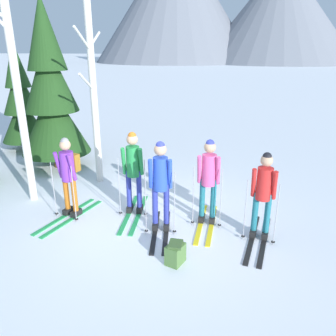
{
  "coord_description": "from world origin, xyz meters",
  "views": [
    {
      "loc": [
        1.49,
        -5.92,
        3.38
      ],
      "look_at": [
        0.23,
        0.36,
        1.05
      ],
      "focal_mm": 35.42,
      "sensor_mm": 36.0,
      "label": 1
    }
  ],
  "objects_px": {
    "pine_tree_near": "(51,94)",
    "pine_tree_far": "(21,102)",
    "skier_in_pink": "(209,178)",
    "birch_tree_slender": "(16,80)",
    "birch_tree_tall": "(92,79)",
    "backpack_on_snow_front": "(175,253)",
    "skier_in_purple": "(68,173)",
    "skier_in_green": "(133,168)",
    "skier_in_blue": "(161,181)",
    "skier_in_red": "(263,191)"
  },
  "relations": [
    {
      "from": "pine_tree_far",
      "to": "birch_tree_tall",
      "type": "xyz_separation_m",
      "value": [
        3.63,
        -2.26,
        1.0
      ]
    },
    {
      "from": "backpack_on_snow_front",
      "to": "skier_in_green",
      "type": "bearing_deg",
      "value": 126.11
    },
    {
      "from": "skier_in_pink",
      "to": "birch_tree_tall",
      "type": "xyz_separation_m",
      "value": [
        -3.02,
        1.69,
        1.7
      ]
    },
    {
      "from": "skier_in_green",
      "to": "backpack_on_snow_front",
      "type": "distance_m",
      "value": 2.18
    },
    {
      "from": "skier_in_blue",
      "to": "skier_in_red",
      "type": "height_order",
      "value": "skier_in_blue"
    },
    {
      "from": "skier_in_blue",
      "to": "pine_tree_near",
      "type": "distance_m",
      "value": 4.98
    },
    {
      "from": "skier_in_purple",
      "to": "birch_tree_slender",
      "type": "height_order",
      "value": "birch_tree_slender"
    },
    {
      "from": "pine_tree_near",
      "to": "backpack_on_snow_front",
      "type": "relative_size",
      "value": 12.35
    },
    {
      "from": "pine_tree_near",
      "to": "pine_tree_far",
      "type": "relative_size",
      "value": 1.3
    },
    {
      "from": "skier_in_red",
      "to": "birch_tree_slender",
      "type": "relative_size",
      "value": 0.34
    },
    {
      "from": "skier_in_purple",
      "to": "birch_tree_slender",
      "type": "distance_m",
      "value": 2.27
    },
    {
      "from": "skier_in_purple",
      "to": "skier_in_red",
      "type": "xyz_separation_m",
      "value": [
        3.86,
        -0.11,
        -0.02
      ]
    },
    {
      "from": "birch_tree_tall",
      "to": "skier_in_purple",
      "type": "bearing_deg",
      "value": -84.78
    },
    {
      "from": "skier_in_blue",
      "to": "pine_tree_near",
      "type": "xyz_separation_m",
      "value": [
        -3.82,
        2.99,
        1.14
      ]
    },
    {
      "from": "backpack_on_snow_front",
      "to": "skier_in_red",
      "type": "bearing_deg",
      "value": 38.18
    },
    {
      "from": "skier_in_blue",
      "to": "backpack_on_snow_front",
      "type": "distance_m",
      "value": 1.41
    },
    {
      "from": "skier_in_green",
      "to": "birch_tree_tall",
      "type": "xyz_separation_m",
      "value": [
        -1.44,
        1.54,
        1.65
      ]
    },
    {
      "from": "skier_in_green",
      "to": "birch_tree_slender",
      "type": "height_order",
      "value": "birch_tree_slender"
    },
    {
      "from": "pine_tree_near",
      "to": "birch_tree_slender",
      "type": "bearing_deg",
      "value": -76.39
    },
    {
      "from": "skier_in_red",
      "to": "pine_tree_near",
      "type": "bearing_deg",
      "value": 152.95
    },
    {
      "from": "skier_in_blue",
      "to": "skier_in_purple",
      "type": "bearing_deg",
      "value": 174.62
    },
    {
      "from": "skier_in_blue",
      "to": "pine_tree_far",
      "type": "bearing_deg",
      "value": 142.82
    },
    {
      "from": "pine_tree_far",
      "to": "backpack_on_snow_front",
      "type": "height_order",
      "value": "pine_tree_far"
    },
    {
      "from": "skier_in_green",
      "to": "birch_tree_slender",
      "type": "xyz_separation_m",
      "value": [
        -2.56,
        0.16,
        1.72
      ]
    },
    {
      "from": "backpack_on_snow_front",
      "to": "pine_tree_far",
      "type": "bearing_deg",
      "value": 139.09
    },
    {
      "from": "skier_in_purple",
      "to": "backpack_on_snow_front",
      "type": "bearing_deg",
      "value": -26.51
    },
    {
      "from": "skier_in_pink",
      "to": "birch_tree_slender",
      "type": "xyz_separation_m",
      "value": [
        -4.14,
        0.32,
        1.77
      ]
    },
    {
      "from": "skier_in_blue",
      "to": "birch_tree_slender",
      "type": "relative_size",
      "value": 0.34
    },
    {
      "from": "skier_in_blue",
      "to": "backpack_on_snow_front",
      "type": "relative_size",
      "value": 4.69
    },
    {
      "from": "birch_tree_tall",
      "to": "backpack_on_snow_front",
      "type": "xyz_separation_m",
      "value": [
        2.63,
        -3.17,
        -2.48
      ]
    },
    {
      "from": "skier_in_green",
      "to": "pine_tree_far",
      "type": "distance_m",
      "value": 6.37
    },
    {
      "from": "skier_in_purple",
      "to": "skier_in_blue",
      "type": "height_order",
      "value": "skier_in_blue"
    },
    {
      "from": "skier_in_pink",
      "to": "pine_tree_near",
      "type": "height_order",
      "value": "pine_tree_near"
    },
    {
      "from": "skier_in_purple",
      "to": "pine_tree_far",
      "type": "xyz_separation_m",
      "value": [
        -3.81,
        4.2,
        0.7
      ]
    },
    {
      "from": "backpack_on_snow_front",
      "to": "pine_tree_near",
      "type": "bearing_deg",
      "value": 136.84
    },
    {
      "from": "birch_tree_tall",
      "to": "birch_tree_slender",
      "type": "distance_m",
      "value": 1.77
    },
    {
      "from": "skier_in_green",
      "to": "skier_in_blue",
      "type": "relative_size",
      "value": 1.01
    },
    {
      "from": "skier_in_purple",
      "to": "backpack_on_snow_front",
      "type": "relative_size",
      "value": 4.73
    },
    {
      "from": "skier_in_blue",
      "to": "skier_in_red",
      "type": "distance_m",
      "value": 1.89
    },
    {
      "from": "skier_in_pink",
      "to": "birch_tree_slender",
      "type": "relative_size",
      "value": 0.33
    },
    {
      "from": "skier_in_blue",
      "to": "skier_in_red",
      "type": "bearing_deg",
      "value": 2.24
    },
    {
      "from": "pine_tree_far",
      "to": "birch_tree_tall",
      "type": "relative_size",
      "value": 0.69
    },
    {
      "from": "skier_in_pink",
      "to": "pine_tree_far",
      "type": "height_order",
      "value": "pine_tree_far"
    },
    {
      "from": "skier_in_red",
      "to": "birch_tree_tall",
      "type": "xyz_separation_m",
      "value": [
        -4.04,
        2.05,
        1.73
      ]
    },
    {
      "from": "skier_in_purple",
      "to": "birch_tree_tall",
      "type": "relative_size",
      "value": 0.34
    },
    {
      "from": "skier_in_pink",
      "to": "birch_tree_slender",
      "type": "distance_m",
      "value": 4.51
    },
    {
      "from": "skier_in_green",
      "to": "birch_tree_tall",
      "type": "bearing_deg",
      "value": 133.16
    },
    {
      "from": "skier_in_green",
      "to": "pine_tree_near",
      "type": "distance_m",
      "value": 4.08
    },
    {
      "from": "skier_in_pink",
      "to": "skier_in_purple",
      "type": "bearing_deg",
      "value": -174.9
    },
    {
      "from": "pine_tree_near",
      "to": "backpack_on_snow_front",
      "type": "height_order",
      "value": "pine_tree_near"
    }
  ]
}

